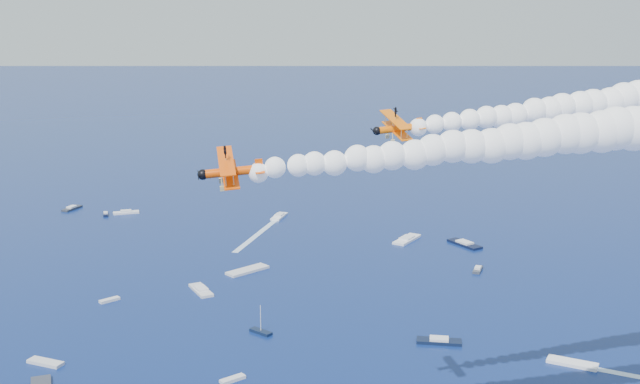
{
  "coord_description": "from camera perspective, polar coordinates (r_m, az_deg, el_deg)",
  "views": [
    {
      "loc": [
        17.32,
        -87.27,
        73.23
      ],
      "look_at": [
        7.56,
        17.6,
        48.51
      ],
      "focal_mm": 44.46,
      "sensor_mm": 36.0,
      "label": 1
    }
  ],
  "objects": [
    {
      "name": "boat_wakes",
      "position": [
        205.15,
        14.84,
        -8.16
      ],
      "size": [
        138.56,
        123.87,
        0.04
      ],
      "color": "white",
      "rests_on": "ground"
    },
    {
      "name": "smoke_trail_lead",
      "position": [
        129.63,
        20.04,
        6.09
      ],
      "size": [
        71.32,
        50.48,
        12.19
      ],
      "primitive_type": null,
      "rotation": [
        0.0,
        0.0,
        3.51
      ],
      "color": "white"
    },
    {
      "name": "biplane_trail",
      "position": [
        101.54,
        -6.35,
        1.47
      ],
      "size": [
        10.66,
        12.29,
        8.18
      ],
      "primitive_type": null,
      "rotation": [
        -0.22,
        0.07,
        3.39
      ],
      "color": "#FF4F05"
    },
    {
      "name": "biplane_lead",
      "position": [
        113.68,
        5.69,
        4.58
      ],
      "size": [
        10.11,
        11.44,
        7.16
      ],
      "primitive_type": null,
      "rotation": [
        -0.2,
        0.07,
        3.51
      ],
      "color": "#FF6905"
    },
    {
      "name": "spectator_boats",
      "position": [
        210.07,
        1.42,
        -7.1
      ],
      "size": [
        211.89,
        166.16,
        0.7
      ],
      "color": "#303640",
      "rests_on": "ground"
    },
    {
      "name": "smoke_trail_trail",
      "position": [
        107.98,
        12.08,
        3.38
      ],
      "size": [
        70.79,
        38.01,
        12.19
      ],
      "primitive_type": null,
      "rotation": [
        0.0,
        0.0,
        3.39
      ],
      "color": "white"
    }
  ]
}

